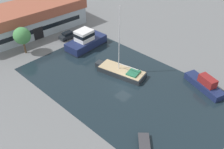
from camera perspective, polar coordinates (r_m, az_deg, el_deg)
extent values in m
plane|color=slate|center=(45.19, 2.63, -2.50)|extent=(440.00, 440.00, 0.00)
cube|color=black|center=(45.19, 2.63, -2.49)|extent=(22.19, 38.09, 0.01)
cube|color=#99A8B2|center=(66.15, -18.77, 10.95)|extent=(28.65, 13.03, 4.18)
cube|color=brown|center=(64.94, -19.33, 13.54)|extent=(29.51, 13.42, 2.33)
cube|color=black|center=(61.85, -16.43, 9.00)|extent=(2.40, 0.25, 2.93)
cube|color=black|center=(61.49, -16.57, 9.69)|extent=(23.62, 1.94, 1.05)
cylinder|color=brown|center=(56.98, -19.33, 5.91)|extent=(0.38, 0.38, 2.78)
sphere|color=#428447|center=(55.75, -19.89, 8.34)|extent=(3.61, 3.61, 3.61)
cube|color=#1E2328|center=(60.98, -9.95, 8.73)|extent=(4.53, 1.90, 0.78)
cube|color=black|center=(60.59, -10.16, 9.25)|extent=(2.38, 1.62, 0.58)
cube|color=black|center=(61.19, -9.26, 9.59)|extent=(0.09, 1.40, 0.47)
cylinder|color=black|center=(62.41, -9.31, 9.09)|extent=(0.61, 0.22, 0.60)
cylinder|color=black|center=(61.28, -8.44, 8.64)|extent=(0.61, 0.22, 0.60)
cylinder|color=black|center=(61.07, -11.40, 8.21)|extent=(0.61, 0.22, 0.60)
cylinder|color=black|center=(59.91, -10.55, 7.74)|extent=(0.61, 0.22, 0.60)
cube|color=#23282D|center=(47.67, 2.22, 0.61)|extent=(5.15, 9.54, 1.00)
cube|color=#23282D|center=(49.92, -2.88, 2.40)|extent=(1.73, 1.49, 1.00)
cube|color=tan|center=(47.36, 2.23, 1.14)|extent=(4.94, 9.16, 0.08)
cylinder|color=silver|center=(44.38, 1.66, 8.03)|extent=(0.16, 0.16, 12.41)
cylinder|color=silver|center=(46.19, 3.72, 1.79)|extent=(0.95, 4.01, 0.12)
cube|color=#236647|center=(46.32, 4.90, 0.40)|extent=(2.71, 2.43, 0.30)
cube|color=#19234C|center=(56.67, -5.92, 7.18)|extent=(9.53, 4.59, 1.86)
cube|color=black|center=(57.05, -5.87, 6.48)|extent=(9.62, 4.68, 0.18)
cube|color=white|center=(55.42, -6.40, 8.88)|extent=(3.69, 3.15, 2.32)
cube|color=black|center=(55.31, -6.42, 9.10)|extent=(3.76, 3.24, 0.74)
cube|color=#23282D|center=(35.91, 7.34, -15.32)|extent=(3.25, 3.14, 0.51)
cube|color=#333338|center=(35.68, 7.38, -15.03)|extent=(3.40, 3.29, 0.08)
cube|color=#19234C|center=(47.10, 20.28, -2.33)|extent=(4.80, 8.24, 1.20)
cube|color=maroon|center=(46.10, 21.01, -1.37)|extent=(2.56, 3.53, 1.44)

